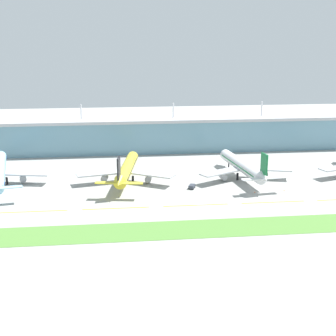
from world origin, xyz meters
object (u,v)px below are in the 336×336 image
(airliner_near_middle, at_px, (127,170))
(pushback_tug, at_px, (192,186))
(safety_cone_left_wingtip, at_px, (255,192))
(airliner_far_middle, at_px, (243,166))
(safety_cone_nose_front, at_px, (284,190))

(airliner_near_middle, bearing_deg, pushback_tug, -24.91)
(airliner_near_middle, distance_m, safety_cone_left_wingtip, 62.99)
(airliner_near_middle, xyz_separation_m, airliner_far_middle, (58.30, -0.69, -0.00))
(airliner_near_middle, distance_m, airliner_far_middle, 58.31)
(pushback_tug, xyz_separation_m, safety_cone_left_wingtip, (27.83, -9.55, -0.75))
(pushback_tug, distance_m, safety_cone_left_wingtip, 29.44)
(airliner_near_middle, bearing_deg, airliner_far_middle, -0.68)
(pushback_tug, bearing_deg, airliner_near_middle, 155.09)
(pushback_tug, height_order, safety_cone_left_wingtip, pushback_tug)
(airliner_far_middle, bearing_deg, safety_cone_nose_front, -57.62)
(airliner_near_middle, distance_m, pushback_tug, 33.78)
(airliner_far_middle, distance_m, safety_cone_nose_front, 26.92)
(pushback_tug, bearing_deg, safety_cone_left_wingtip, -18.95)
(pushback_tug, distance_m, safety_cone_nose_front, 43.01)
(airliner_far_middle, relative_size, safety_cone_nose_front, 84.93)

